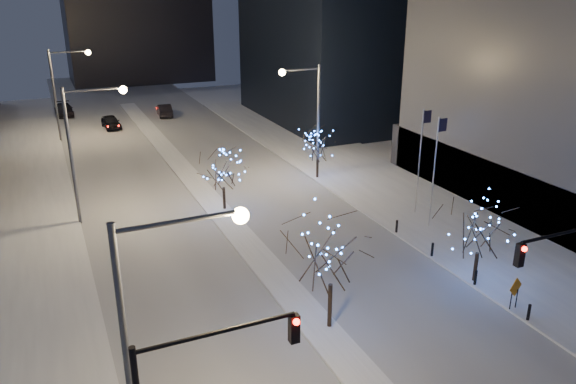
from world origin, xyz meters
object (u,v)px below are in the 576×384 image
street_lamp_w_far (63,82)px  car_near (111,122)px  street_lamp_w_mid (85,136)px  holiday_tree_plaza_near (480,230)px  street_lamp_w_near (157,318)px  traffic_signal_east (574,271)px  construction_sign (515,290)px  street_lamp_east (309,106)px  car_mid (164,110)px  car_far (64,110)px  holiday_tree_median_far (223,171)px  holiday_tree_plaza_far (318,146)px  holiday_tree_median_near (331,253)px

street_lamp_w_far → car_near: size_ratio=2.22×
street_lamp_w_mid → holiday_tree_plaza_near: bearing=-43.7°
street_lamp_w_near → traffic_signal_east: (17.88, -1.00, -1.74)m
street_lamp_w_near → construction_sign: bearing=9.3°
street_lamp_east → car_near: (-14.09, 26.04, -5.68)m
car_mid → car_far: (-12.21, 5.58, -0.01)m
street_lamp_w_far → holiday_tree_median_far: bearing=-70.6°
traffic_signal_east → construction_sign: traffic_signal_east is taller
construction_sign → car_mid: bearing=82.4°
traffic_signal_east → holiday_tree_plaza_far: (1.56, 28.01, -1.67)m
street_lamp_w_near → car_mid: (12.33, 58.20, -5.71)m
car_mid → holiday_tree_median_near: size_ratio=0.77×
street_lamp_w_near → street_lamp_w_far: (0.00, 50.00, 0.00)m
car_mid → holiday_tree_plaza_far: size_ratio=1.06×
holiday_tree_plaza_far → traffic_signal_east: bearing=-93.2°
holiday_tree_median_far → holiday_tree_plaza_far: bearing=21.1°
car_near → car_mid: 8.49m
traffic_signal_east → holiday_tree_median_near: size_ratio=1.12×
car_near → holiday_tree_plaza_far: size_ratio=1.00×
car_far → holiday_tree_median_near: holiday_tree_median_near is taller
car_mid → holiday_tree_median_near: holiday_tree_median_near is taller
street_lamp_w_near → street_lamp_east: bearing=55.8°
car_far → holiday_tree_median_near: (9.32, -58.08, 3.50)m
street_lamp_w_far → holiday_tree_median_near: street_lamp_w_far is taller
holiday_tree_plaza_near → construction_sign: size_ratio=2.72×
street_lamp_w_mid → holiday_tree_plaza_far: street_lamp_w_mid is taller
holiday_tree_median_far → construction_sign: 22.35m
street_lamp_w_far → holiday_tree_median_far: (9.44, -26.85, -3.25)m
car_near → car_mid: (7.40, 4.16, 0.02)m
holiday_tree_median_near → street_lamp_w_mid: bearing=116.1°
car_far → holiday_tree_plaza_far: bearing=-63.2°
street_lamp_w_mid → holiday_tree_median_near: size_ratio=1.60×
street_lamp_east → holiday_tree_plaza_far: street_lamp_east is taller
street_lamp_w_near → car_near: street_lamp_w_near is taller
traffic_signal_east → holiday_tree_median_near: 10.79m
street_lamp_w_far → street_lamp_east: same height
traffic_signal_east → holiday_tree_median_far: (-8.44, 24.15, -1.51)m
street_lamp_w_far → traffic_signal_east: 54.07m
car_near → car_mid: car_mid is taller
car_far → holiday_tree_median_near: size_ratio=0.87×
traffic_signal_east → car_mid: size_ratio=1.46×
traffic_signal_east → car_mid: (-5.55, 59.21, -3.97)m
street_lamp_w_far → holiday_tree_plaza_far: 30.30m
street_lamp_w_near → construction_sign: 20.19m
street_lamp_w_near → holiday_tree_plaza_near: size_ratio=1.97×
street_lamp_east → car_near: size_ratio=2.22×
car_mid → street_lamp_w_near: bearing=83.2°
street_lamp_w_mid → car_near: (4.93, 29.04, -5.73)m
traffic_signal_east → holiday_tree_median_near: bearing=141.6°
holiday_tree_plaza_far → street_lamp_w_near: bearing=-125.7°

